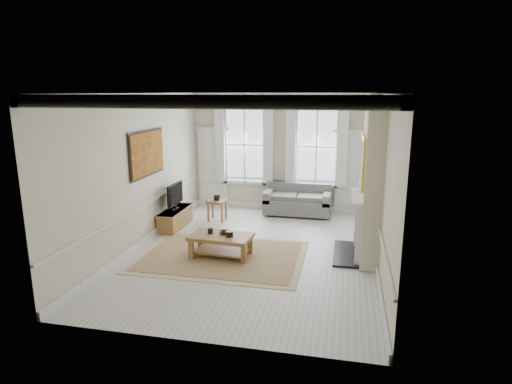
% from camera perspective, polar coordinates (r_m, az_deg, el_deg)
% --- Properties ---
extents(floor, '(7.20, 7.20, 0.00)m').
position_cam_1_polar(floor, '(9.51, -0.28, -7.86)').
color(floor, '#B7B5AD').
rests_on(floor, ground).
extents(ceiling, '(7.20, 7.20, 0.00)m').
position_cam_1_polar(ceiling, '(8.87, -0.30, 13.09)').
color(ceiling, white).
rests_on(ceiling, back_wall).
extents(back_wall, '(5.20, 0.00, 5.20)m').
position_cam_1_polar(back_wall, '(12.53, 3.25, 5.31)').
color(back_wall, beige).
rests_on(back_wall, floor).
extents(left_wall, '(0.00, 7.20, 7.20)m').
position_cam_1_polar(left_wall, '(9.91, -15.15, 2.77)').
color(left_wall, beige).
rests_on(left_wall, floor).
extents(right_wall, '(0.00, 7.20, 7.20)m').
position_cam_1_polar(right_wall, '(8.86, 16.37, 1.48)').
color(right_wall, beige).
rests_on(right_wall, floor).
extents(window_left, '(1.26, 0.20, 2.20)m').
position_cam_1_polar(window_left, '(12.66, -1.50, 6.32)').
color(window_left, '#B2BCC6').
rests_on(window_left, back_wall).
extents(window_right, '(1.26, 0.20, 2.20)m').
position_cam_1_polar(window_right, '(12.34, 8.07, 6.02)').
color(window_right, '#B2BCC6').
rests_on(window_right, back_wall).
extents(door_left, '(0.90, 0.08, 2.30)m').
position_cam_1_polar(door_left, '(13.05, -5.75, 3.14)').
color(door_left, silver).
rests_on(door_left, floor).
extents(door_right, '(0.90, 0.08, 2.30)m').
position_cam_1_polar(door_right, '(12.43, 12.57, 2.38)').
color(door_right, silver).
rests_on(door_right, floor).
extents(painting, '(0.05, 1.66, 1.06)m').
position_cam_1_polar(painting, '(10.11, -14.30, 5.02)').
color(painting, '#B27F1E').
rests_on(painting, left_wall).
extents(chimney_breast, '(0.35, 1.70, 3.38)m').
position_cam_1_polar(chimney_breast, '(9.05, 15.18, 1.79)').
color(chimney_breast, beige).
rests_on(chimney_breast, floor).
extents(hearth, '(0.55, 1.50, 0.05)m').
position_cam_1_polar(hearth, '(9.49, 11.98, -8.04)').
color(hearth, black).
rests_on(hearth, floor).
extents(fireplace, '(0.21, 1.45, 1.33)m').
position_cam_1_polar(fireplace, '(9.27, 13.43, -4.01)').
color(fireplace, silver).
rests_on(fireplace, floor).
extents(mirror, '(0.06, 1.26, 1.06)m').
position_cam_1_polar(mirror, '(8.98, 13.94, 4.05)').
color(mirror, gold).
rests_on(mirror, chimney_breast).
extents(sofa, '(1.85, 0.90, 0.86)m').
position_cam_1_polar(sofa, '(12.23, 5.56, -1.33)').
color(sofa, '#555553').
rests_on(sofa, floor).
extents(side_table, '(0.52, 0.52, 0.56)m').
position_cam_1_polar(side_table, '(11.63, -5.21, -1.62)').
color(side_table, olive).
rests_on(side_table, floor).
extents(rug, '(3.50, 2.60, 0.02)m').
position_cam_1_polar(rug, '(9.23, -4.64, -8.49)').
color(rug, '#96784D').
rests_on(rug, floor).
extents(coffee_table, '(1.34, 0.84, 0.48)m').
position_cam_1_polar(coffee_table, '(9.10, -4.69, -6.22)').
color(coffee_table, olive).
rests_on(coffee_table, rug).
extents(ceramic_pot_a, '(0.11, 0.11, 0.11)m').
position_cam_1_polar(ceramic_pot_a, '(9.17, -6.12, -5.18)').
color(ceramic_pot_a, black).
rests_on(ceramic_pot_a, coffee_table).
extents(ceramic_pot_b, '(0.16, 0.16, 0.11)m').
position_cam_1_polar(ceramic_pot_b, '(8.95, -3.56, -5.58)').
color(ceramic_pot_b, black).
rests_on(ceramic_pot_b, coffee_table).
extents(bowl, '(0.27, 0.27, 0.06)m').
position_cam_1_polar(bowl, '(9.14, -4.22, -5.39)').
color(bowl, black).
rests_on(bowl, coffee_table).
extents(tv_stand, '(0.43, 1.35, 0.48)m').
position_cam_1_polar(tv_stand, '(11.22, -10.70, -3.48)').
color(tv_stand, olive).
rests_on(tv_stand, floor).
extents(tv, '(0.08, 0.90, 0.68)m').
position_cam_1_polar(tv, '(11.05, -10.73, -0.32)').
color(tv, black).
rests_on(tv, tv_stand).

